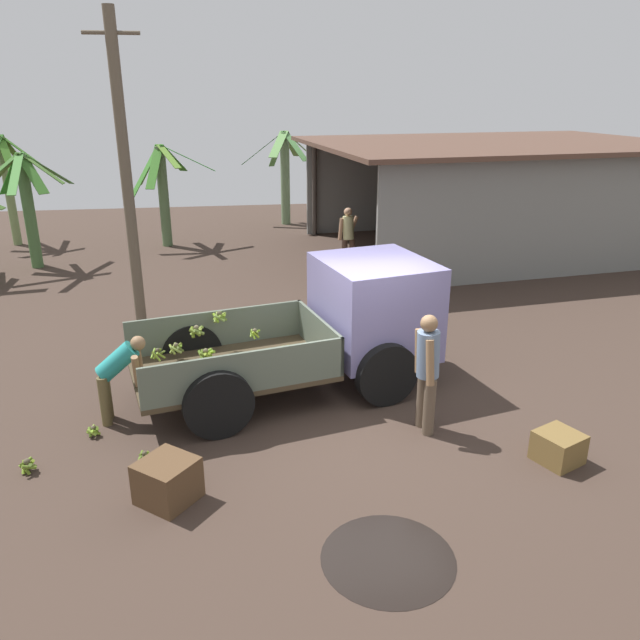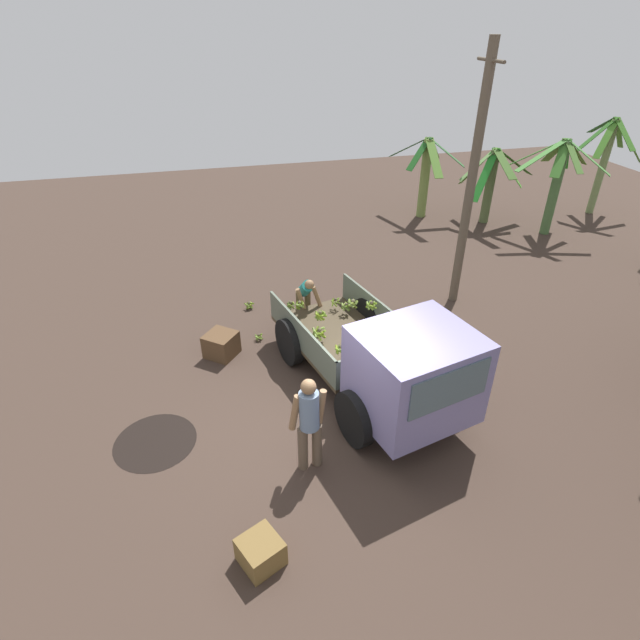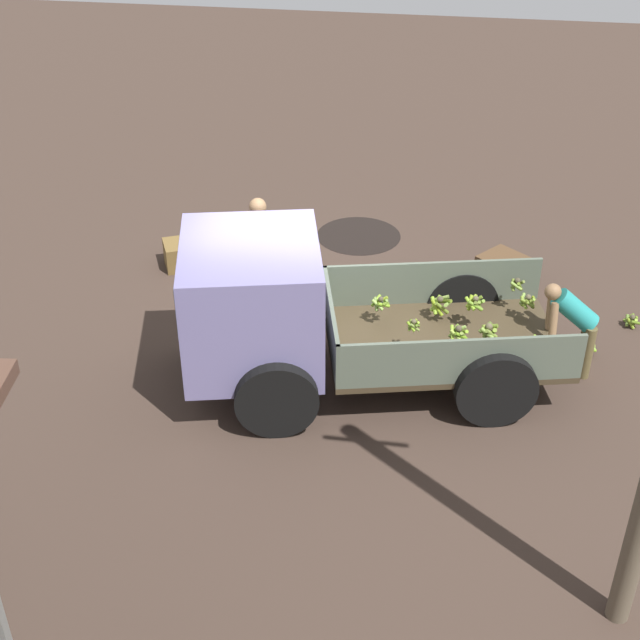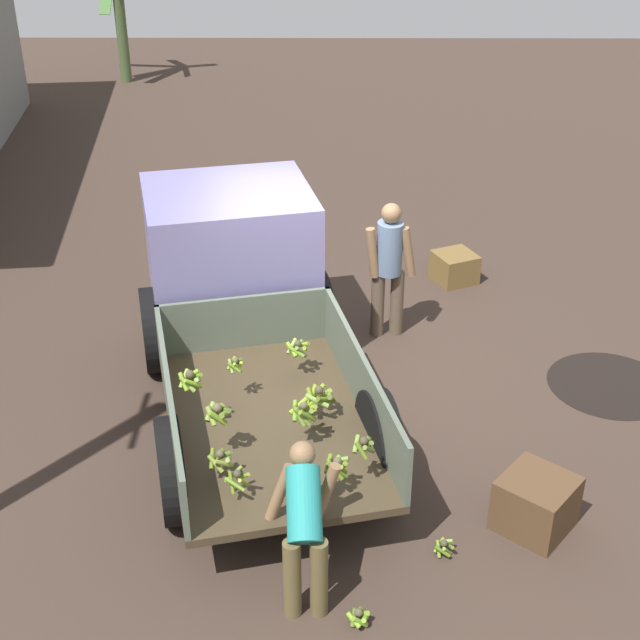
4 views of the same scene
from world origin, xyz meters
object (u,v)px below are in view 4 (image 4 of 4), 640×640
(person_worker_loading, at_px, (304,523))
(banana_bunch_on_ground_2, at_px, (444,546))
(banana_bunch_on_ground_0, at_px, (359,616))
(wooden_crate_1, at_px, (454,267))
(person_foreground_visitor, at_px, (389,264))
(cargo_truck, at_px, (237,285))
(wooden_crate_0, at_px, (536,503))

(person_worker_loading, bearing_deg, banana_bunch_on_ground_2, -72.54)
(banana_bunch_on_ground_0, bearing_deg, wooden_crate_1, -13.96)
(person_worker_loading, xyz_separation_m, banana_bunch_on_ground_0, (-0.33, -0.43, -0.67))
(person_foreground_visitor, bearing_deg, cargo_truck, -71.71)
(wooden_crate_0, bearing_deg, banana_bunch_on_ground_0, 125.53)
(person_foreground_visitor, height_order, banana_bunch_on_ground_0, person_foreground_visitor)
(person_worker_loading, xyz_separation_m, wooden_crate_0, (0.81, -2.04, -0.50))
(cargo_truck, height_order, person_worker_loading, cargo_truck)
(person_worker_loading, height_order, banana_bunch_on_ground_2, person_worker_loading)
(banana_bunch_on_ground_0, distance_m, wooden_crate_1, 6.25)
(cargo_truck, height_order, wooden_crate_0, cargo_truck)
(banana_bunch_on_ground_0, bearing_deg, person_worker_loading, 52.16)
(banana_bunch_on_ground_2, bearing_deg, person_foreground_visitor, 4.07)
(banana_bunch_on_ground_0, distance_m, wooden_crate_0, 1.98)
(person_foreground_visitor, distance_m, banana_bunch_on_ground_2, 3.91)
(person_foreground_visitor, height_order, wooden_crate_0, person_foreground_visitor)
(wooden_crate_1, bearing_deg, cargo_truck, 129.43)
(banana_bunch_on_ground_2, bearing_deg, wooden_crate_1, -8.07)
(cargo_truck, height_order, banana_bunch_on_ground_2, cargo_truck)
(person_worker_loading, xyz_separation_m, wooden_crate_1, (5.74, -1.94, -0.56))
(cargo_truck, bearing_deg, wooden_crate_0, -146.31)
(person_foreground_visitor, xyz_separation_m, banana_bunch_on_ground_2, (-3.81, -0.27, -0.87))
(banana_bunch_on_ground_2, bearing_deg, banana_bunch_on_ground_0, 135.86)
(person_foreground_visitor, bearing_deg, wooden_crate_0, 11.94)
(person_foreground_visitor, height_order, person_worker_loading, person_foreground_visitor)
(banana_bunch_on_ground_2, height_order, wooden_crate_0, wooden_crate_0)
(wooden_crate_0, xyz_separation_m, wooden_crate_1, (4.92, 0.10, -0.06))
(banana_bunch_on_ground_2, relative_size, wooden_crate_1, 0.36)
(person_worker_loading, relative_size, banana_bunch_on_ground_2, 6.83)
(wooden_crate_1, bearing_deg, wooden_crate_0, -178.85)
(wooden_crate_1, bearing_deg, banana_bunch_on_ground_2, 171.93)
(wooden_crate_1, bearing_deg, person_foreground_visitor, 145.38)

